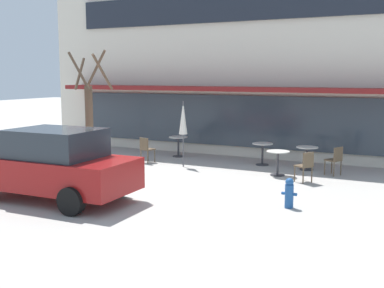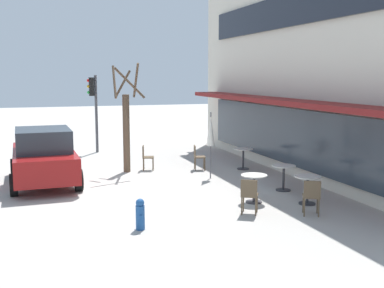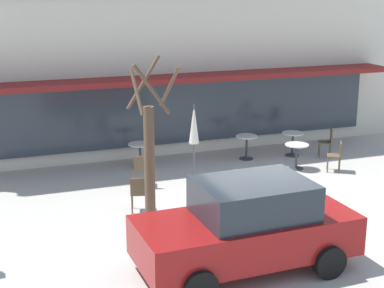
{
  "view_description": "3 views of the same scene",
  "coord_description": "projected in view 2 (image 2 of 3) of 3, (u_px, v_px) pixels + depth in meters",
  "views": [
    {
      "loc": [
        6.82,
        -10.79,
        3.06
      ],
      "look_at": [
        0.13,
        2.52,
        0.91
      ],
      "focal_mm": 45.0,
      "sensor_mm": 36.0,
      "label": 1
    },
    {
      "loc": [
        14.08,
        -2.27,
        3.39
      ],
      "look_at": [
        -0.16,
        2.47,
        1.24
      ],
      "focal_mm": 45.0,
      "sensor_mm": 36.0,
      "label": 2
    },
    {
      "loc": [
        -5.94,
        -11.37,
        5.32
      ],
      "look_at": [
        -0.77,
        2.86,
        1.2
      ],
      "focal_mm": 55.0,
      "sensor_mm": 36.0,
      "label": 3
    }
  ],
  "objects": [
    {
      "name": "cafe_chair_3",
      "position": [
        249.0,
        194.0,
        11.73
      ],
      "size": [
        0.55,
        0.55,
        0.89
      ],
      "color": "brown",
      "rests_on": "ground"
    },
    {
      "name": "cafe_table_streetside",
      "position": [
        284.0,
        173.0,
        14.2
      ],
      "size": [
        0.7,
        0.7,
        0.76
      ],
      "color": "#333338",
      "rests_on": "ground"
    },
    {
      "name": "cafe_table_by_tree",
      "position": [
        243.0,
        155.0,
        17.44
      ],
      "size": [
        0.7,
        0.7,
        0.76
      ],
      "color": "#333338",
      "rests_on": "ground"
    },
    {
      "name": "street_tree",
      "position": [
        126.0,
        125.0,
        16.8
      ],
      "size": [
        1.04,
        1.08,
        3.81
      ],
      "color": "brown",
      "rests_on": "ground"
    },
    {
      "name": "cafe_chair_0",
      "position": [
        146.0,
        156.0,
        17.27
      ],
      "size": [
        0.49,
        0.49,
        0.89
      ],
      "color": "brown",
      "rests_on": "ground"
    },
    {
      "name": "patio_umbrella_green_folded",
      "position": [
        211.0,
        130.0,
        15.74
      ],
      "size": [
        0.28,
        0.28,
        2.2
      ],
      "color": "#4C4C51",
      "rests_on": "ground"
    },
    {
      "name": "traffic_light_pole",
      "position": [
        94.0,
        101.0,
        21.04
      ],
      "size": [
        0.26,
        0.44,
        3.4
      ],
      "color": "#47474C",
      "rests_on": "ground"
    },
    {
      "name": "cafe_table_mid_patio",
      "position": [
        308.0,
        185.0,
        12.7
      ],
      "size": [
        0.7,
        0.7,
        0.76
      ],
      "color": "#333338",
      "rests_on": "ground"
    },
    {
      "name": "cafe_chair_2",
      "position": [
        198.0,
        155.0,
        17.32
      ],
      "size": [
        0.49,
        0.49,
        0.89
      ],
      "color": "brown",
      "rests_on": "ground"
    },
    {
      "name": "cafe_chair_1",
      "position": [
        312.0,
        195.0,
        11.62
      ],
      "size": [
        0.54,
        0.54,
        0.89
      ],
      "color": "brown",
      "rests_on": "ground"
    },
    {
      "name": "parked_sedan",
      "position": [
        44.0,
        156.0,
        14.99
      ],
      "size": [
        4.25,
        2.1,
        1.76
      ],
      "color": "maroon",
      "rests_on": "ground"
    },
    {
      "name": "ground_plane",
      "position": [
        116.0,
        189.0,
        14.42
      ],
      "size": [
        80.0,
        80.0,
        0.0
      ],
      "primitive_type": "plane",
      "color": "#ADA8A0"
    },
    {
      "name": "cafe_table_near_wall",
      "position": [
        254.0,
        184.0,
        12.85
      ],
      "size": [
        0.7,
        0.7,
        0.76
      ],
      "color": "#333338",
      "rests_on": "ground"
    },
    {
      "name": "fire_hydrant",
      "position": [
        140.0,
        214.0,
        10.6
      ],
      "size": [
        0.36,
        0.2,
        0.71
      ],
      "color": "#1E4C8C",
      "rests_on": "ground"
    }
  ]
}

